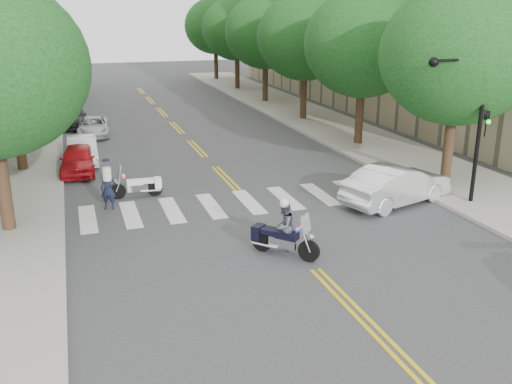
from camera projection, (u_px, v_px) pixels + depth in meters
name	position (u px, v px, depth m)	size (l,w,h in m)	color
ground	(315.00, 270.00, 16.84)	(140.00, 140.00, 0.00)	#38383A
sidewalk_left	(18.00, 137.00, 33.88)	(5.00, 60.00, 0.15)	#9E9991
sidewalk_right	(312.00, 118.00, 39.52)	(5.00, 60.00, 0.15)	#9E9991
tree_l_1	(8.00, 51.00, 25.17)	(6.40, 6.40, 8.45)	#382316
tree_l_2	(19.00, 41.00, 32.40)	(6.40, 6.40, 8.45)	#382316
tree_l_3	(27.00, 35.00, 39.63)	(6.40, 6.40, 8.45)	#382316
tree_l_4	(32.00, 31.00, 46.86)	(6.40, 6.40, 8.45)	#382316
tree_l_5	(35.00, 28.00, 54.09)	(6.40, 6.40, 8.45)	#382316
tree_r_0	(458.00, 55.00, 23.16)	(6.40, 6.40, 8.45)	#382316
tree_r_1	(363.00, 44.00, 30.39)	(6.40, 6.40, 8.45)	#382316
tree_r_2	(305.00, 37.00, 37.62)	(6.40, 6.40, 8.45)	#382316
tree_r_3	(265.00, 32.00, 44.85)	(6.40, 6.40, 8.45)	#382316
tree_r_4	(237.00, 29.00, 52.08)	(6.40, 6.40, 8.45)	#382316
tree_r_5	(215.00, 26.00, 59.31)	(6.40, 6.40, 8.45)	#382316
traffic_signal_pole	(471.00, 111.00, 21.14)	(2.82, 0.42, 6.00)	black
motorcycle_police	(282.00, 230.00, 17.57)	(1.72, 1.89, 1.88)	black
motorcycle_parked	(141.00, 186.00, 23.19)	(2.11, 0.48, 1.36)	black
officer_standing	(108.00, 189.00, 21.69)	(0.58, 0.38, 1.59)	black
convertible	(396.00, 185.00, 22.28)	(1.66, 4.77, 1.57)	white
parked_car_a	(78.00, 159.00, 26.52)	(1.54, 3.84, 1.31)	#B5131A
parked_car_b	(82.00, 150.00, 28.26)	(1.38, 3.96, 1.31)	silver
parked_car_c	(93.00, 127.00, 34.29)	(1.84, 3.99, 1.11)	#B3B6BC
parked_car_d	(73.00, 117.00, 36.92)	(1.73, 4.26, 1.24)	black
parked_car_e	(70.00, 96.00, 45.50)	(1.54, 3.83, 1.30)	#98989D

